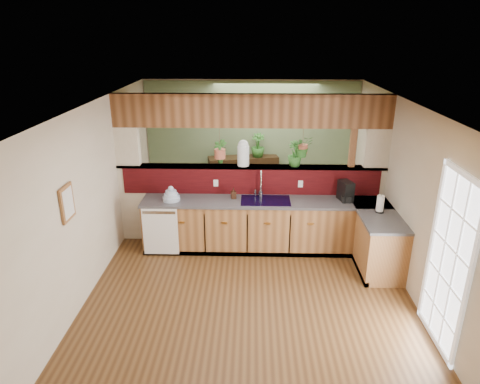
{
  "coord_description": "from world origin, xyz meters",
  "views": [
    {
      "loc": [
        0.01,
        -5.64,
        3.56
      ],
      "look_at": [
        -0.17,
        0.7,
        1.15
      ],
      "focal_mm": 32.0,
      "sensor_mm": 36.0,
      "label": 1
    }
  ],
  "objects_px": {
    "coffee_maker": "(346,192)",
    "shelving_console": "(243,179)",
    "faucet": "(261,183)",
    "soap_dispenser": "(233,193)",
    "dish_stack": "(171,196)",
    "paper_towel": "(380,204)",
    "glass_jar": "(243,153)"
  },
  "relations": [
    {
      "from": "shelving_console",
      "to": "faucet",
      "type": "bearing_deg",
      "value": -93.64
    },
    {
      "from": "glass_jar",
      "to": "shelving_console",
      "type": "relative_size",
      "value": 0.3
    },
    {
      "from": "coffee_maker",
      "to": "shelving_console",
      "type": "relative_size",
      "value": 0.22
    },
    {
      "from": "dish_stack",
      "to": "shelving_console",
      "type": "height_order",
      "value": "dish_stack"
    },
    {
      "from": "dish_stack",
      "to": "shelving_console",
      "type": "relative_size",
      "value": 0.19
    },
    {
      "from": "dish_stack",
      "to": "paper_towel",
      "type": "distance_m",
      "value": 3.36
    },
    {
      "from": "shelving_console",
      "to": "dish_stack",
      "type": "bearing_deg",
      "value": -129.1
    },
    {
      "from": "paper_towel",
      "to": "dish_stack",
      "type": "bearing_deg",
      "value": 173.3
    },
    {
      "from": "dish_stack",
      "to": "paper_towel",
      "type": "relative_size",
      "value": 1.0
    },
    {
      "from": "soap_dispenser",
      "to": "faucet",
      "type": "bearing_deg",
      "value": 9.65
    },
    {
      "from": "faucet",
      "to": "glass_jar",
      "type": "relative_size",
      "value": 1.08
    },
    {
      "from": "paper_towel",
      "to": "shelving_console",
      "type": "relative_size",
      "value": 0.19
    },
    {
      "from": "dish_stack",
      "to": "paper_towel",
      "type": "bearing_deg",
      "value": -6.7
    },
    {
      "from": "dish_stack",
      "to": "soap_dispenser",
      "type": "xyz_separation_m",
      "value": [
        1.03,
        0.12,
        0.01
      ]
    },
    {
      "from": "soap_dispenser",
      "to": "coffee_maker",
      "type": "relative_size",
      "value": 0.57
    },
    {
      "from": "dish_stack",
      "to": "glass_jar",
      "type": "distance_m",
      "value": 1.41
    },
    {
      "from": "dish_stack",
      "to": "soap_dispenser",
      "type": "distance_m",
      "value": 1.04
    },
    {
      "from": "faucet",
      "to": "paper_towel",
      "type": "relative_size",
      "value": 1.65
    },
    {
      "from": "faucet",
      "to": "soap_dispenser",
      "type": "height_order",
      "value": "faucet"
    },
    {
      "from": "faucet",
      "to": "soap_dispenser",
      "type": "distance_m",
      "value": 0.49
    },
    {
      "from": "soap_dispenser",
      "to": "paper_towel",
      "type": "relative_size",
      "value": 0.64
    },
    {
      "from": "faucet",
      "to": "paper_towel",
      "type": "distance_m",
      "value": 1.94
    },
    {
      "from": "faucet",
      "to": "shelving_console",
      "type": "height_order",
      "value": "faucet"
    },
    {
      "from": "soap_dispenser",
      "to": "dish_stack",
      "type": "bearing_deg",
      "value": -173.59
    },
    {
      "from": "faucet",
      "to": "coffee_maker",
      "type": "distance_m",
      "value": 1.42
    },
    {
      "from": "faucet",
      "to": "paper_towel",
      "type": "height_order",
      "value": "faucet"
    },
    {
      "from": "paper_towel",
      "to": "glass_jar",
      "type": "height_order",
      "value": "glass_jar"
    },
    {
      "from": "glass_jar",
      "to": "soap_dispenser",
      "type": "bearing_deg",
      "value": -117.61
    },
    {
      "from": "soap_dispenser",
      "to": "glass_jar",
      "type": "xyz_separation_m",
      "value": [
        0.16,
        0.3,
        0.62
      ]
    },
    {
      "from": "paper_towel",
      "to": "shelving_console",
      "type": "xyz_separation_m",
      "value": [
        -2.19,
        2.71,
        -0.53
      ]
    },
    {
      "from": "faucet",
      "to": "glass_jar",
      "type": "bearing_deg",
      "value": 143.52
    },
    {
      "from": "dish_stack",
      "to": "paper_towel",
      "type": "height_order",
      "value": "paper_towel"
    }
  ]
}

